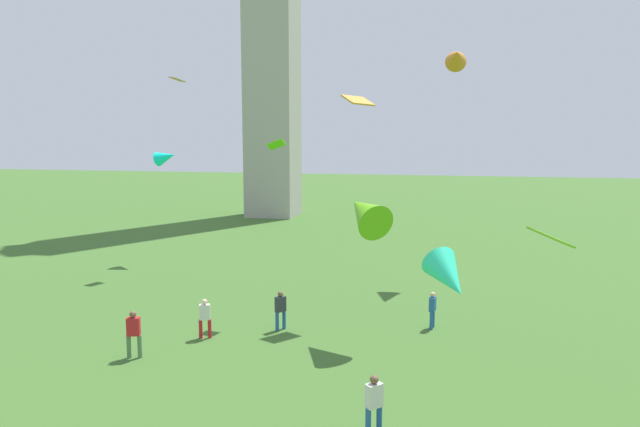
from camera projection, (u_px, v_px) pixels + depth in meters
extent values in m
cylinder|color=#51754C|center=(129.00, 347.00, 22.09)|extent=(0.17, 0.17, 0.88)
cylinder|color=#51754C|center=(140.00, 346.00, 22.11)|extent=(0.17, 0.17, 0.88)
cube|color=red|center=(133.00, 326.00, 21.99)|extent=(0.54, 0.40, 0.70)
sphere|color=brown|center=(133.00, 314.00, 21.93)|extent=(0.26, 0.26, 0.26)
cylinder|color=#235693|center=(433.00, 318.00, 25.65)|extent=(0.15, 0.15, 0.79)
cylinder|color=#235693|center=(431.00, 321.00, 25.32)|extent=(0.15, 0.15, 0.79)
cube|color=#235693|center=(433.00, 304.00, 25.39)|extent=(0.32, 0.46, 0.62)
sphere|color=#D8AD84|center=(433.00, 295.00, 25.33)|extent=(0.23, 0.23, 0.23)
cylinder|color=red|center=(210.00, 329.00, 24.27)|extent=(0.15, 0.15, 0.81)
cylinder|color=red|center=(201.00, 329.00, 24.23)|extent=(0.15, 0.15, 0.81)
cube|color=silver|center=(205.00, 312.00, 24.15)|extent=(0.50, 0.39, 0.64)
sphere|color=beige|center=(204.00, 302.00, 24.09)|extent=(0.24, 0.24, 0.24)
cylinder|color=#235693|center=(368.00, 423.00, 16.24)|extent=(0.16, 0.16, 0.86)
cylinder|color=#235693|center=(379.00, 420.00, 16.45)|extent=(0.16, 0.16, 0.86)
cube|color=silver|center=(374.00, 395.00, 16.24)|extent=(0.52, 0.52, 0.68)
sphere|color=brown|center=(374.00, 380.00, 16.18)|extent=(0.25, 0.25, 0.25)
cylinder|color=#235693|center=(277.00, 321.00, 25.16)|extent=(0.16, 0.16, 0.83)
cylinder|color=#235693|center=(284.00, 320.00, 25.41)|extent=(0.16, 0.16, 0.83)
cube|color=#2D3338|center=(280.00, 304.00, 25.18)|extent=(0.47, 0.51, 0.66)
sphere|color=brown|center=(280.00, 294.00, 25.12)|extent=(0.24, 0.24, 0.24)
cube|color=#70CB1D|center=(551.00, 237.00, 15.62)|extent=(1.28, 1.30, 0.56)
cube|color=gold|center=(358.00, 100.00, 26.75)|extent=(1.56, 1.65, 0.54)
cone|color=#0CEDD5|center=(166.00, 157.00, 38.50)|extent=(1.64, 1.12, 1.27)
cone|color=orange|center=(456.00, 57.00, 33.48)|extent=(1.31, 1.99, 1.55)
cube|color=#C38421|center=(177.00, 79.00, 35.90)|extent=(0.87, 1.07, 0.33)
cone|color=#2AE8B0|center=(449.00, 277.00, 16.66)|extent=(1.83, 2.10, 1.62)
cube|color=#57CC0E|center=(276.00, 144.00, 26.78)|extent=(0.84, 0.50, 0.56)
cone|color=#5DB614|center=(364.00, 212.00, 23.78)|extent=(2.69, 2.93, 2.12)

